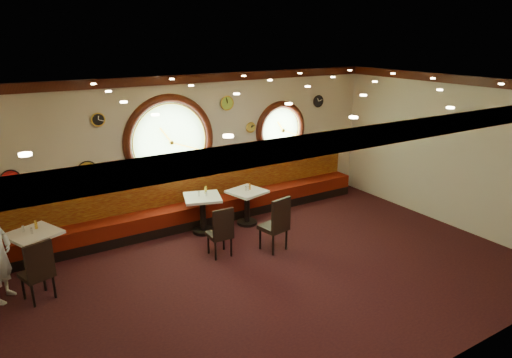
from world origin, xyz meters
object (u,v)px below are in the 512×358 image
(condiment_a_pepper, at_px, (32,231))
(condiment_a_bottle, at_px, (36,225))
(condiment_b_pepper, at_px, (206,194))
(table_c, at_px, (247,203))
(condiment_b_salt, at_px, (199,194))
(chair_c, at_px, (277,221))
(chair_a, at_px, (38,267))
(condiment_c_pepper, at_px, (248,189))
(chair_b, at_px, (221,229))
(condiment_a_salt, at_px, (23,229))
(table_b, at_px, (203,210))
(condiment_c_bottle, at_px, (250,186))
(condiment_c_salt, at_px, (246,189))
(table_a, at_px, (36,249))
(condiment_b_bottle, at_px, (206,190))

(condiment_a_pepper, xyz_separation_m, condiment_a_bottle, (0.09, 0.19, 0.02))
(condiment_b_pepper, bearing_deg, condiment_a_pepper, -177.23)
(table_c, height_order, condiment_b_salt, condiment_b_salt)
(chair_c, relative_size, condiment_a_pepper, 6.45)
(chair_a, distance_m, condiment_c_pepper, 4.39)
(chair_b, xyz_separation_m, condiment_b_salt, (0.13, 1.23, 0.29))
(condiment_a_salt, bearing_deg, table_b, 0.56)
(chair_a, height_order, condiment_c_bottle, chair_a)
(table_b, xyz_separation_m, condiment_a_salt, (-3.33, -0.03, 0.36))
(chair_a, bearing_deg, table_c, -5.61)
(table_b, height_order, chair_a, chair_a)
(condiment_a_bottle, bearing_deg, condiment_c_salt, -1.33)
(condiment_c_bottle, bearing_deg, condiment_a_pepper, -178.42)
(table_a, xyz_separation_m, condiment_a_salt, (-0.13, 0.11, 0.36))
(condiment_b_pepper, bearing_deg, chair_c, -63.57)
(chair_a, relative_size, condiment_a_pepper, 6.01)
(condiment_c_salt, distance_m, condiment_a_pepper, 4.20)
(table_a, bearing_deg, condiment_b_salt, 3.41)
(chair_c, relative_size, condiment_a_bottle, 4.47)
(chair_b, distance_m, condiment_c_bottle, 1.72)
(chair_a, relative_size, condiment_a_salt, 5.61)
(table_c, distance_m, chair_a, 4.37)
(table_b, xyz_separation_m, chair_c, (0.82, -1.53, 0.12))
(table_c, bearing_deg, condiment_a_bottle, 178.65)
(condiment_b_salt, relative_size, condiment_a_bottle, 0.67)
(condiment_a_pepper, height_order, condiment_a_bottle, condiment_a_bottle)
(chair_a, distance_m, condiment_c_bottle, 4.47)
(condiment_c_salt, bearing_deg, condiment_b_pepper, 175.71)
(condiment_c_pepper, bearing_deg, chair_c, -98.51)
(condiment_c_pepper, bearing_deg, condiment_c_salt, 162.21)
(condiment_b_bottle, bearing_deg, condiment_c_salt, -13.11)
(condiment_a_pepper, height_order, condiment_b_pepper, condiment_a_pepper)
(chair_b, xyz_separation_m, condiment_c_salt, (1.17, 1.09, 0.26))
(condiment_b_salt, height_order, condiment_a_pepper, condiment_a_pepper)
(condiment_b_salt, xyz_separation_m, condiment_c_salt, (1.04, -0.14, -0.03))
(condiment_b_salt, bearing_deg, condiment_a_pepper, -175.78)
(table_c, bearing_deg, condiment_b_bottle, 167.13)
(condiment_b_pepper, bearing_deg, table_c, -4.29)
(condiment_c_pepper, bearing_deg, table_b, 173.56)
(condiment_a_bottle, distance_m, condiment_b_bottle, 3.25)
(chair_a, relative_size, chair_c, 0.93)
(table_b, relative_size, condiment_b_bottle, 5.31)
(chair_a, bearing_deg, table_b, -0.36)
(condiment_a_pepper, distance_m, condiment_c_pepper, 4.25)
(condiment_c_salt, relative_size, condiment_c_pepper, 1.05)
(condiment_b_salt, relative_size, condiment_c_bottle, 0.71)
(condiment_c_pepper, bearing_deg, condiment_b_salt, 171.79)
(chair_c, relative_size, condiment_b_pepper, 6.48)
(condiment_c_salt, bearing_deg, condiment_b_salt, 172.26)
(table_b, height_order, condiment_b_salt, condiment_b_salt)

